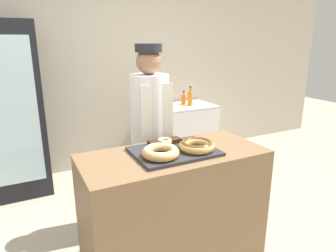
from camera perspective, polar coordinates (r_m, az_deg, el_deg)
wall_back at (r=4.08m, az=-13.23°, el=10.75°), size 8.00×0.06×2.70m
display_counter at (r=2.41m, az=1.11°, el=-15.14°), size 1.38×0.62×0.90m
serving_tray at (r=2.21m, az=1.18°, el=-4.84°), size 0.60×0.45×0.02m
donut_light_glaze at (r=2.06m, az=-1.41°, el=-4.90°), size 0.26×0.26×0.07m
donut_chocolate_glaze at (r=2.20m, az=5.51°, el=-3.64°), size 0.26×0.26×0.07m
donut_mini_center at (r=2.33m, az=-0.64°, el=-2.86°), size 0.12×0.12×0.04m
brownie_back_left at (r=2.30m, az=-2.55°, el=-3.27°), size 0.09×0.09×0.03m
brownie_back_right at (r=2.37m, az=1.21°, el=-2.66°), size 0.09×0.09×0.03m
baker_person at (r=2.71m, az=-3.40°, el=-1.33°), size 0.35×0.35×1.67m
beverage_fridge at (r=3.68m, az=-28.24°, el=2.39°), size 0.71×0.58×1.90m
chest_freezer at (r=4.34m, az=2.69°, el=-1.23°), size 0.90×0.57×0.81m
bottle_orange at (r=4.04m, az=-1.26°, el=4.78°), size 0.07×0.07×0.26m
bottle_orange_b at (r=4.23m, az=4.25°, el=5.33°), size 0.07×0.07×0.27m
bottle_orange_b_b at (r=4.05m, az=0.24°, el=4.60°), size 0.06×0.06×0.22m
bottle_orange_b_b_b at (r=4.30m, az=3.00°, el=5.13°), size 0.07×0.07×0.20m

